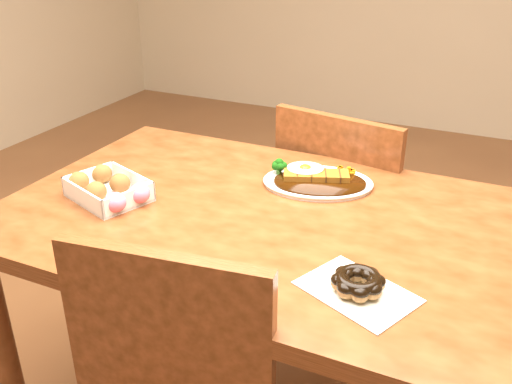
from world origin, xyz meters
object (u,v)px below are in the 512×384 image
at_px(table, 258,248).
at_px(chair_far, 349,222).
at_px(katsu_curry_plate, 316,180).
at_px(donut_box, 108,188).
at_px(pon_de_ring, 358,283).

xyz_separation_m(table, chair_far, (0.08, 0.54, -0.17)).
xyz_separation_m(katsu_curry_plate, donut_box, (-0.43, -0.29, 0.01)).
bearing_deg(donut_box, chair_far, 54.60).
height_order(chair_far, pon_de_ring, chair_far).
relative_size(katsu_curry_plate, donut_box, 1.40).
bearing_deg(donut_box, katsu_curry_plate, 33.72).
relative_size(chair_far, pon_de_ring, 3.58).
height_order(chair_far, katsu_curry_plate, chair_far).
height_order(table, chair_far, chair_far).
relative_size(chair_far, katsu_curry_plate, 2.69).
xyz_separation_m(chair_far, pon_de_ring, (0.22, -0.75, 0.29)).
bearing_deg(katsu_curry_plate, table, -109.25).
height_order(table, donut_box, donut_box).
distance_m(table, donut_box, 0.39).
height_order(katsu_curry_plate, pon_de_ring, katsu_curry_plate).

